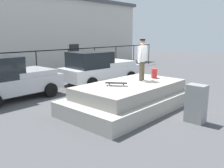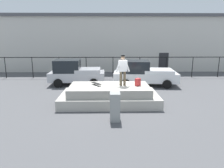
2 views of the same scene
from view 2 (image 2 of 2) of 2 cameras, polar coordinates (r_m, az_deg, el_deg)
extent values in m
plane|color=#4C4C4F|center=(11.86, 1.10, -4.92)|extent=(60.00, 60.00, 0.00)
cube|color=#ADA89E|center=(11.63, -0.71, -3.89)|extent=(5.32, 2.88, 0.54)
cube|color=#A09B91|center=(11.50, -0.72, -1.53)|extent=(4.36, 2.36, 0.44)
cylinder|color=brown|center=(11.38, 2.43, 1.48)|extent=(0.14, 0.14, 0.79)
cylinder|color=brown|center=(11.46, 3.46, 1.55)|extent=(0.14, 0.14, 0.79)
cube|color=silver|center=(11.30, 2.99, 4.99)|extent=(0.49, 0.36, 0.61)
cylinder|color=silver|center=(11.22, 1.69, 4.75)|extent=(0.31, 0.17, 0.61)
cylinder|color=silver|center=(11.41, 4.25, 4.85)|extent=(0.31, 0.17, 0.61)
sphere|color=tan|center=(11.25, 3.01, 7.23)|extent=(0.22, 0.22, 0.22)
cylinder|color=black|center=(11.24, 3.02, 7.74)|extent=(0.26, 0.26, 0.05)
cube|color=black|center=(11.56, -4.32, 0.19)|extent=(0.62, 0.77, 0.02)
cylinder|color=silver|center=(11.31, -4.06, -0.50)|extent=(0.06, 0.06, 0.06)
cylinder|color=silver|center=(11.41, -3.21, -0.37)|extent=(0.06, 0.06, 0.06)
cylinder|color=silver|center=(11.74, -5.40, -0.04)|extent=(0.06, 0.06, 0.06)
cylinder|color=silver|center=(11.84, -4.57, 0.09)|extent=(0.06, 0.06, 0.06)
cube|color=red|center=(11.48, 7.06, 0.53)|extent=(0.34, 0.34, 0.41)
cube|color=#B7B7BC|center=(16.33, -9.44, 2.17)|extent=(4.20, 2.03, 0.67)
cube|color=black|center=(16.31, -12.09, 4.89)|extent=(1.91, 1.83, 0.93)
cube|color=#B7B7BC|center=(16.17, -6.57, 3.79)|extent=(1.91, 1.88, 0.24)
cylinder|color=black|center=(17.56, -13.19, 1.62)|extent=(0.64, 0.23, 0.64)
cylinder|color=black|center=(15.65, -14.53, 0.22)|extent=(0.64, 0.23, 0.64)
cylinder|color=black|center=(17.25, -4.74, 1.72)|extent=(0.64, 0.23, 0.64)
cylinder|color=black|center=(15.31, -5.06, 0.31)|extent=(0.64, 0.23, 0.64)
cube|color=white|center=(16.02, 9.06, 1.99)|extent=(4.91, 2.43, 0.68)
cube|color=black|center=(15.85, 6.15, 4.80)|extent=(2.30, 2.02, 0.87)
cube|color=white|center=(16.05, 12.49, 3.53)|extent=(2.30, 2.08, 0.24)
cylinder|color=black|center=(17.02, 3.82, 1.59)|extent=(0.66, 0.28, 0.64)
cylinder|color=black|center=(15.04, 3.73, 0.11)|extent=(0.66, 0.28, 0.64)
cylinder|color=black|center=(17.25, 13.63, 1.41)|extent=(0.66, 0.28, 0.64)
cylinder|color=black|center=(15.30, 14.80, -0.07)|extent=(0.66, 0.28, 0.64)
cube|color=gray|center=(9.15, 0.84, -6.21)|extent=(0.45, 0.61, 1.25)
cylinder|color=black|center=(20.91, -27.12, 4.02)|extent=(0.06, 0.06, 1.88)
cylinder|color=black|center=(19.98, -20.91, 4.23)|extent=(0.06, 0.06, 1.88)
cylinder|color=black|center=(19.30, -14.17, 4.41)|extent=(0.06, 0.06, 1.88)
cylinder|color=black|center=(18.90, -7.04, 4.53)|extent=(0.06, 0.06, 1.88)
cylinder|color=black|center=(18.80, 0.27, 4.59)|extent=(0.06, 0.06, 1.88)
cylinder|color=black|center=(19.01, 7.55, 4.57)|extent=(0.06, 0.06, 1.88)
cylinder|color=black|center=(19.51, 14.55, 4.48)|extent=(0.06, 0.06, 1.88)
cylinder|color=black|center=(20.29, 21.11, 4.34)|extent=(0.06, 0.06, 1.88)
cylinder|color=black|center=(21.31, 27.11, 4.16)|extent=(0.06, 0.06, 1.88)
cube|color=black|center=(18.70, 0.27, 7.32)|extent=(24.00, 0.04, 0.06)
cube|color=beige|center=(25.76, -0.10, 10.96)|extent=(26.85, 8.05, 5.62)
cube|color=#4C4C51|center=(25.84, -0.11, 17.53)|extent=(27.39, 8.45, 0.30)
cube|color=#262628|center=(22.62, 13.88, 5.75)|extent=(1.00, 0.06, 2.00)
camera|label=1|loc=(9.06, -52.35, 3.04)|focal=38.37mm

